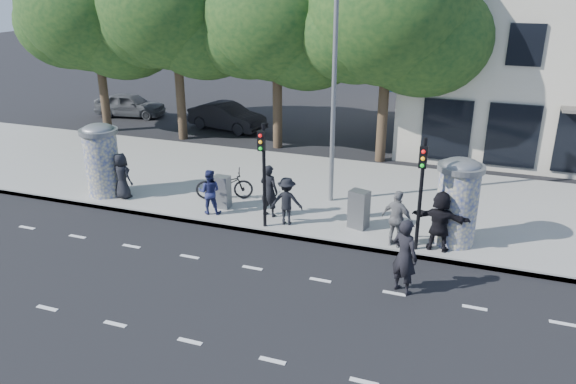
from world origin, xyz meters
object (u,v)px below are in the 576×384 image
at_px(ped_d, 287,201).
at_px(ped_f, 440,221).
at_px(man_road, 405,256).
at_px(ped_a, 122,176).
at_px(ped_b, 269,191).
at_px(ad_column_left, 102,158).
at_px(traffic_pole_near, 263,165).
at_px(ped_c, 209,192).
at_px(car_left, 130,105).
at_px(ad_column_right, 458,200).
at_px(cabinet_left, 222,192).
at_px(street_lamp, 334,70).
at_px(car_mid, 227,117).
at_px(bicycle, 224,184).
at_px(ped_e, 397,219).
at_px(traffic_pole_far, 421,184).
at_px(cabinet_right, 359,209).

distance_m(ped_d, ped_f, 4.81).
bearing_deg(ped_f, man_road, 78.27).
bearing_deg(ped_a, man_road, -179.52).
height_order(ped_b, ped_d, ped_b).
bearing_deg(ad_column_left, traffic_pole_near, -6.11).
distance_m(ped_c, man_road, 7.38).
xyz_separation_m(ped_d, man_road, (4.16, -2.67, 0.08)).
xyz_separation_m(ped_a, ped_c, (3.60, -0.21, -0.06)).
height_order(ped_c, car_left, ped_c).
xyz_separation_m(ad_column_right, traffic_pole_near, (-5.80, -0.91, 0.69)).
distance_m(ped_a, car_left, 13.42).
height_order(ped_c, cabinet_left, ped_c).
height_order(ped_b, man_road, man_road).
xyz_separation_m(ad_column_left, ped_c, (4.46, -0.29, -0.61)).
distance_m(ad_column_right, ped_c, 7.98).
xyz_separation_m(street_lamp, ped_b, (-1.58, -1.95, -3.75)).
distance_m(ped_f, car_mid, 16.12).
distance_m(bicycle, car_left, 14.80).
relative_size(ad_column_left, ped_d, 1.67).
bearing_deg(ped_d, street_lamp, -118.31).
distance_m(ped_c, ped_f, 7.54).
height_order(ped_e, ped_f, ped_f).
bearing_deg(car_mid, ped_a, -163.40).
bearing_deg(ad_column_left, ped_b, 1.68).
bearing_deg(ped_e, car_left, -12.07).
relative_size(street_lamp, car_left, 2.00).
distance_m(ped_c, car_mid, 11.52).
xyz_separation_m(traffic_pole_far, car_mid, (-11.36, 11.05, -1.53)).
relative_size(ad_column_left, cabinet_right, 2.13).
xyz_separation_m(ad_column_left, cabinet_left, (4.62, 0.31, -0.82)).
relative_size(ad_column_left, ad_column_right, 1.00).
bearing_deg(ped_f, car_left, -29.19).
relative_size(traffic_pole_far, ped_c, 2.20).
xyz_separation_m(ad_column_right, ped_d, (-5.20, -0.44, -0.59)).
bearing_deg(ad_column_left, cabinet_right, 1.68).
height_order(street_lamp, ped_f, street_lamp).
bearing_deg(traffic_pole_far, ped_a, 176.60).
distance_m(ad_column_left, car_mid, 10.38).
distance_m(traffic_pole_near, ped_c, 2.54).
relative_size(bicycle, cabinet_left, 1.81).
bearing_deg(bicycle, ped_a, 85.63).
relative_size(ped_b, cabinet_left, 1.57).
bearing_deg(traffic_pole_far, cabinet_right, 153.25).
height_order(ped_e, cabinet_right, ped_e).
bearing_deg(traffic_pole_far, car_mid, 135.80).
bearing_deg(car_mid, bicycle, -142.99).
xyz_separation_m(ped_a, ped_b, (5.57, 0.27, 0.06)).
relative_size(man_road, cabinet_left, 1.79).
relative_size(ad_column_right, cabinet_right, 2.13).
relative_size(traffic_pole_far, cabinet_right, 2.73).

